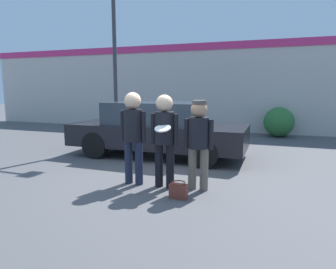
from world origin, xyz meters
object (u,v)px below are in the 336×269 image
(person_left, at_px, (133,130))
(parked_car_near, at_px, (157,129))
(street_lamp, at_px, (121,41))
(shrub, at_px, (279,122))
(person_middle_with_frisbee, at_px, (164,133))
(person_right, at_px, (199,137))
(handbag, at_px, (178,190))

(person_left, relative_size, parked_car_near, 0.38)
(street_lamp, height_order, shrub, street_lamp)
(person_left, bearing_deg, parked_car_near, 101.27)
(person_middle_with_frisbee, height_order, street_lamp, street_lamp)
(person_right, height_order, handbag, person_right)
(handbag, bearing_deg, person_right, 69.81)
(street_lamp, bearing_deg, person_middle_with_frisbee, -51.48)
(person_middle_with_frisbee, bearing_deg, shrub, 73.59)
(person_middle_with_frisbee, height_order, parked_car_near, person_middle_with_frisbee)
(handbag, bearing_deg, parked_car_near, 118.18)
(person_right, distance_m, parked_car_near, 2.89)
(person_left, xyz_separation_m, parked_car_near, (-0.48, 2.39, -0.32))
(person_middle_with_frisbee, xyz_separation_m, person_right, (0.63, 0.07, -0.06))
(person_right, bearing_deg, handbag, -110.19)
(person_right, bearing_deg, parked_car_near, 126.82)
(person_middle_with_frisbee, distance_m, parked_car_near, 2.64)
(parked_car_near, relative_size, street_lamp, 0.89)
(parked_car_near, bearing_deg, person_right, -53.18)
(shrub, bearing_deg, person_left, -111.00)
(parked_car_near, relative_size, handbag, 15.67)
(person_left, distance_m, person_right, 1.26)
(street_lamp, xyz_separation_m, shrub, (4.67, 3.66, -2.70))
(street_lamp, bearing_deg, shrub, 38.04)
(street_lamp, bearing_deg, person_left, -58.90)
(person_left, bearing_deg, handbag, -23.72)
(shrub, height_order, handbag, shrub)
(person_middle_with_frisbee, distance_m, person_right, 0.63)
(shrub, bearing_deg, handbag, -102.32)
(parked_car_near, distance_m, shrub, 5.56)
(parked_car_near, height_order, shrub, parked_car_near)
(parked_car_near, xyz_separation_m, shrub, (3.15, 4.58, -0.18))
(shrub, bearing_deg, parked_car_near, -124.55)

